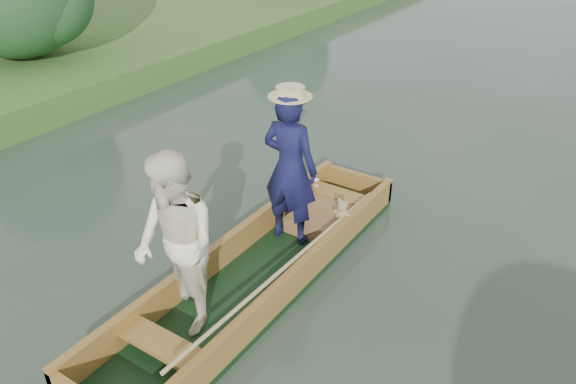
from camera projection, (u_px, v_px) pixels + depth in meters
The scene contains 2 objects.
ground at pixel (260, 281), 6.72m from camera, with size 120.00×120.00×0.00m, color #283D30.
punt at pixel (240, 230), 6.26m from camera, with size 1.35×5.00×2.12m.
Camera 1 is at (3.21, -4.25, 4.24)m, focal length 35.00 mm.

